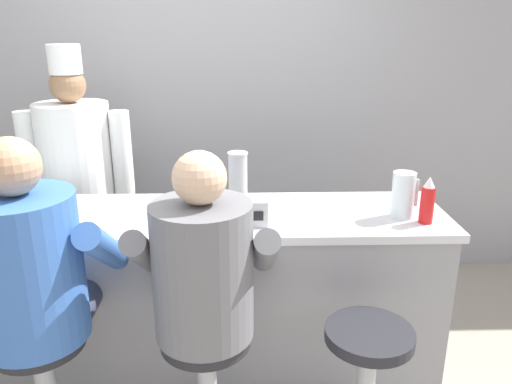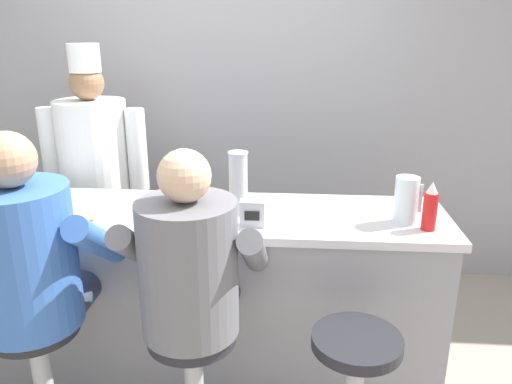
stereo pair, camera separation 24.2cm
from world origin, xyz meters
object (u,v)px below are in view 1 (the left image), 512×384
Objects in this scene: diner_seated_grey at (204,280)px; cook_in_whites_near at (78,176)px; breakfast_plate at (82,227)px; diner_seated_blue at (32,276)px; ketchup_bottle_red at (427,201)px; hot_sauce_bottle_orange at (220,207)px; napkin_dispenser_chrome at (256,213)px; cup_stack_steel at (238,184)px; empty_stool_round at (366,375)px; coffee_mug_tan at (199,203)px; mustard_bottle_yellow at (197,203)px; water_pitcher_clear at (403,195)px.

diner_seated_grey is 0.82× the size of cook_in_whites_near.
breakfast_plate is at bearing -71.90° from cook_in_whites_near.
ketchup_bottle_red is at bearing 13.43° from diner_seated_blue.
hot_sauce_bottle_orange is 0.08× the size of cook_in_whites_near.
napkin_dispenser_chrome is 0.07× the size of cook_in_whites_near.
cup_stack_steel is (0.09, 0.07, 0.09)m from hot_sauce_bottle_orange.
cook_in_whites_near is (-1.53, 1.25, 0.51)m from empty_stool_round.
napkin_dispenser_chrome is 0.97m from diner_seated_blue.
coffee_mug_tan is at bearing 24.03° from breakfast_plate.
breakfast_plate is at bearing -169.78° from hot_sauce_bottle_orange.
cup_stack_steel is at bearing 14.12° from breakfast_plate.
cup_stack_steel is 0.99m from diner_seated_blue.
mustard_bottle_yellow is 0.49m from diner_seated_grey.
mustard_bottle_yellow is 0.77m from diner_seated_blue.
empty_stool_round is at bearing -46.68° from cup_stack_steel.
cup_stack_steel is 0.18× the size of cook_in_whites_near.
cup_stack_steel is at bearing -34.28° from cook_in_whites_near.
hot_sauce_bottle_orange reaches higher than breakfast_plate.
mustard_bottle_yellow is (-1.08, 0.04, -0.01)m from ketchup_bottle_red.
coffee_mug_tan is at bearing -38.18° from cook_in_whites_near.
diner_seated_grey reaches higher than cup_stack_steel.
napkin_dispenser_chrome reaches higher than empty_stool_round.
ketchup_bottle_red is 1.75m from diner_seated_blue.
water_pitcher_clear is at bearing 140.61° from ketchup_bottle_red.
breakfast_plate is 0.57m from coffee_mug_tan.
mustard_bottle_yellow is 0.14× the size of diner_seated_blue.
napkin_dispenser_chrome is at bearing -178.69° from ketchup_bottle_red.
cook_in_whites_near is (-0.80, 0.76, -0.09)m from mustard_bottle_yellow.
hot_sauce_bottle_orange is 0.16m from coffee_mug_tan.
mustard_bottle_yellow is 0.22m from cup_stack_steel.
diner_seated_blue is (-1.60, -0.48, -0.16)m from water_pitcher_clear.
cook_in_whites_near is at bearing 142.51° from napkin_dispenser_chrome.
cook_in_whites_near is at bearing 157.78° from water_pitcher_clear.
hot_sauce_bottle_orange is 0.99m from empty_stool_round.
mustard_bottle_yellow is 0.15m from coffee_mug_tan.
diner_seated_grey reaches higher than empty_stool_round.
breakfast_plate is 0.69m from diner_seated_grey.
diner_seated_blue reaches higher than breakfast_plate.
mustard_bottle_yellow is 0.11m from hot_sauce_bottle_orange.
breakfast_plate is 0.83× the size of cup_stack_steel.
mustard_bottle_yellow is at bearing 36.26° from diner_seated_blue.
cup_stack_steel is (0.20, -0.05, 0.12)m from coffee_mug_tan.
diner_seated_blue reaches higher than cup_stack_steel.
diner_seated_blue is at bearing -81.18° from cook_in_whites_near.
coffee_mug_tan is (0.52, 0.23, 0.03)m from breakfast_plate.
hot_sauce_bottle_orange is at bearing -142.93° from cup_stack_steel.
diner_seated_blue is (-0.61, -0.45, -0.14)m from mustard_bottle_yellow.
coffee_mug_tan is at bearing 144.55° from napkin_dispenser_chrome.
empty_stool_round is (0.67, -0.03, -0.44)m from diner_seated_grey.
ketchup_bottle_red reaches higher than coffee_mug_tan.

